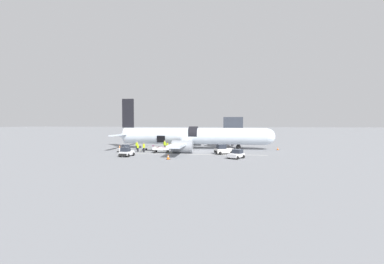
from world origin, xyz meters
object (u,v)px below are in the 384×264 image
at_px(baggage_tug_mid, 223,150).
at_px(ground_crew_marshal, 138,147).
at_px(baggage_tug_lead, 124,149).
at_px(ground_crew_loader_b, 137,145).
at_px(ground_crew_supervisor, 165,145).
at_px(ground_crew_helper, 167,146).
at_px(baggage_tug_spare, 126,152).
at_px(baggage_tug_rear, 236,154).
at_px(baggage_cart_queued, 162,150).
at_px(airplane, 191,136).
at_px(ground_crew_driver, 144,147).
at_px(ground_crew_loader_a, 172,146).
at_px(baggage_cart_loading, 150,148).

bearing_deg(baggage_tug_mid, ground_crew_marshal, 175.33).
xyz_separation_m(baggage_tug_lead, ground_crew_loader_b, (0.87, 4.41, 0.28)).
bearing_deg(ground_crew_supervisor, ground_crew_helper, -65.89).
relative_size(baggage_tug_lead, baggage_tug_mid, 0.73).
bearing_deg(baggage_tug_spare, ground_crew_marshal, 93.29).
relative_size(baggage_tug_rear, ground_crew_marshal, 2.00).
distance_m(baggage_tug_lead, baggage_cart_queued, 7.19).
relative_size(airplane, ground_crew_supervisor, 18.32).
bearing_deg(ground_crew_driver, ground_crew_loader_a, 43.53).
bearing_deg(ground_crew_helper, ground_crew_marshal, -157.76).
relative_size(baggage_tug_rear, ground_crew_loader_a, 1.88).
xyz_separation_m(baggage_tug_spare, baggage_cart_queued, (4.41, 5.63, -0.08)).
bearing_deg(baggage_tug_rear, ground_crew_marshal, 160.57).
relative_size(baggage_tug_lead, baggage_tug_spare, 0.91).
relative_size(ground_crew_loader_a, ground_crew_helper, 0.96).
xyz_separation_m(airplane, ground_crew_helper, (-3.96, -5.05, -1.64)).
height_order(ground_crew_loader_b, ground_crew_marshal, ground_crew_loader_b).
bearing_deg(baggage_tug_lead, baggage_tug_mid, -2.05).
relative_size(airplane, baggage_tug_spare, 12.09).
bearing_deg(ground_crew_helper, baggage_tug_lead, -160.06).
height_order(baggage_cart_queued, ground_crew_driver, ground_crew_driver).
relative_size(baggage_tug_lead, ground_crew_driver, 1.46).
bearing_deg(baggage_tug_lead, ground_crew_driver, 4.15).
height_order(airplane, baggage_cart_loading, airplane).
height_order(ground_crew_loader_b, ground_crew_supervisor, ground_crew_supervisor).
bearing_deg(baggage_tug_spare, ground_crew_loader_a, 62.48).
distance_m(baggage_tug_lead, baggage_tug_spare, 6.41).
xyz_separation_m(baggage_cart_loading, baggage_cart_queued, (3.14, -3.31, 0.08)).
distance_m(baggage_tug_lead, ground_crew_helper, 8.01).
bearing_deg(ground_crew_loader_b, baggage_tug_lead, -101.13).
distance_m(baggage_tug_rear, baggage_cart_queued, 14.20).
distance_m(baggage_tug_mid, ground_crew_helper, 11.25).
distance_m(baggage_tug_lead, ground_crew_loader_a, 9.28).
bearing_deg(ground_crew_helper, baggage_cart_loading, 172.62).
distance_m(baggage_tug_lead, baggage_tug_mid, 18.26).
relative_size(ground_crew_loader_b, ground_crew_driver, 0.94).
relative_size(baggage_tug_mid, baggage_cart_loading, 0.86).
relative_size(baggage_tug_mid, ground_crew_loader_b, 2.14).
bearing_deg(airplane, ground_crew_loader_b, -162.36).
distance_m(ground_crew_loader_a, ground_crew_helper, 1.85).
bearing_deg(ground_crew_marshal, baggage_cart_queued, -9.24).
xyz_separation_m(baggage_tug_spare, ground_crew_marshal, (-0.37, 6.41, 0.17)).
bearing_deg(baggage_tug_rear, ground_crew_supervisor, 141.84).
xyz_separation_m(baggage_cart_loading, ground_crew_supervisor, (2.33, 2.08, 0.47)).
relative_size(baggage_cart_loading, ground_crew_marshal, 2.58).
relative_size(baggage_cart_loading, ground_crew_driver, 2.33).
distance_m(baggage_tug_spare, ground_crew_supervisor, 11.61).
xyz_separation_m(baggage_cart_loading, ground_crew_marshal, (-1.64, -2.54, 0.33)).
height_order(airplane, ground_crew_supervisor, airplane).
bearing_deg(airplane, baggage_tug_mid, -51.27).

